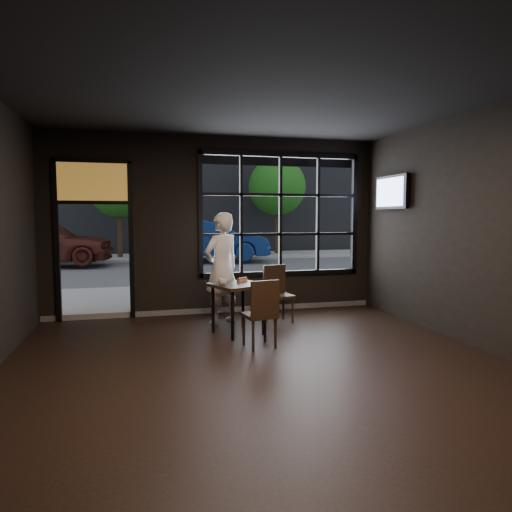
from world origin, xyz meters
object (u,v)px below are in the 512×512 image
object	(u,v)px
cafe_table	(238,309)
chair_near	(259,313)
navy_car	(209,240)
man	(222,268)

from	to	relation	value
cafe_table	chair_near	xyz separation A→B (m)	(0.14, -0.75, 0.08)
chair_near	navy_car	size ratio (longest dim) A/B	0.20
man	navy_car	world-z (taller)	man
navy_car	man	bearing A→B (deg)	179.57
chair_near	navy_car	world-z (taller)	navy_car
cafe_table	navy_car	bearing A→B (deg)	62.48
chair_near	cafe_table	bearing A→B (deg)	-89.37
chair_near	navy_car	xyz separation A→B (m)	(1.01, 11.51, 0.39)
chair_near	man	world-z (taller)	man
cafe_table	navy_car	size ratio (longest dim) A/B	0.17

